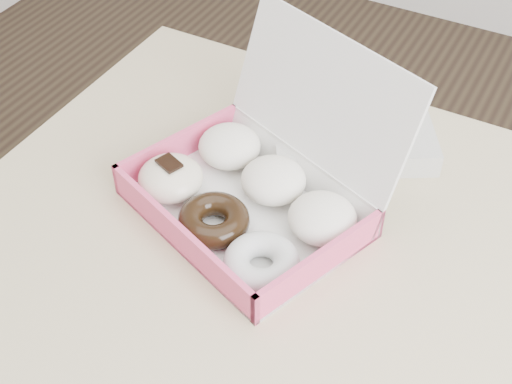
% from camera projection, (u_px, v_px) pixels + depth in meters
% --- Properties ---
extents(table, '(1.20, 0.80, 0.75)m').
position_uv_depth(table, '(372.00, 324.00, 0.96)').
color(table, tan).
rests_on(table, ground).
extents(donut_box, '(0.39, 0.38, 0.22)m').
position_uv_depth(donut_box, '(253.00, 188.00, 0.99)').
color(donut_box, white).
rests_on(donut_box, table).
extents(newspapers, '(0.31, 0.29, 0.04)m').
position_uv_depth(newspapers, '(351.00, 128.00, 1.11)').
color(newspapers, silver).
rests_on(newspapers, table).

